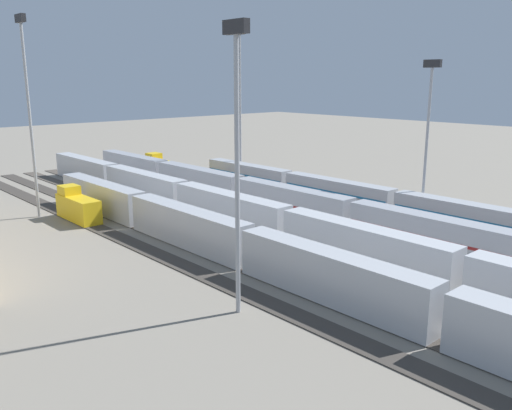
% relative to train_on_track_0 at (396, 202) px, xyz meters
% --- Properties ---
extents(ground_plane, '(400.00, 400.00, 0.00)m').
position_rel_train_on_track_0_xyz_m(ground_plane, '(9.95, 20.00, -2.01)').
color(ground_plane, gray).
extents(track_bed_0, '(140.00, 2.80, 0.12)m').
position_rel_train_on_track_0_xyz_m(track_bed_0, '(9.95, 0.00, -1.95)').
color(track_bed_0, '#3D3833').
rests_on(track_bed_0, ground_plane).
extents(track_bed_1, '(140.00, 2.80, 0.12)m').
position_rel_train_on_track_0_xyz_m(track_bed_1, '(9.95, 5.00, -1.95)').
color(track_bed_1, '#3D3833').
rests_on(track_bed_1, ground_plane).
extents(track_bed_2, '(140.00, 2.80, 0.12)m').
position_rel_train_on_track_0_xyz_m(track_bed_2, '(9.95, 10.00, -1.95)').
color(track_bed_2, '#3D3833').
rests_on(track_bed_2, ground_plane).
extents(track_bed_3, '(140.00, 2.80, 0.12)m').
position_rel_train_on_track_0_xyz_m(track_bed_3, '(9.95, 15.00, -1.95)').
color(track_bed_3, '#3D3833').
rests_on(track_bed_3, ground_plane).
extents(track_bed_4, '(140.00, 2.80, 0.12)m').
position_rel_train_on_track_0_xyz_m(track_bed_4, '(9.95, 20.00, -1.95)').
color(track_bed_4, '#3D3833').
rests_on(track_bed_4, ground_plane).
extents(track_bed_5, '(140.00, 2.80, 0.12)m').
position_rel_train_on_track_0_xyz_m(track_bed_5, '(9.95, 25.00, -1.95)').
color(track_bed_5, '#4C443D').
rests_on(track_bed_5, ground_plane).
extents(track_bed_6, '(140.00, 2.80, 0.12)m').
position_rel_train_on_track_0_xyz_m(track_bed_6, '(9.95, 30.00, -1.95)').
color(track_bed_6, '#4C443D').
rests_on(track_bed_6, ground_plane).
extents(track_bed_7, '(140.00, 2.80, 0.12)m').
position_rel_train_on_track_0_xyz_m(track_bed_7, '(9.95, 35.00, -1.95)').
color(track_bed_7, '#3D3833').
rests_on(track_bed_7, ground_plane).
extents(track_bed_8, '(140.00, 2.80, 0.12)m').
position_rel_train_on_track_0_xyz_m(track_bed_8, '(9.95, 40.00, -1.95)').
color(track_bed_8, '#3D3833').
rests_on(track_bed_8, ground_plane).
extents(train_on_track_0, '(95.60, 3.06, 3.80)m').
position_rel_train_on_track_0_xyz_m(train_on_track_0, '(0.00, 0.00, 0.00)').
color(train_on_track_0, '#B7BABF').
rests_on(train_on_track_0, ground_plane).
extents(train_on_track_5, '(119.80, 3.00, 5.00)m').
position_rel_train_on_track_0_xyz_m(train_on_track_5, '(12.01, 25.00, 0.61)').
color(train_on_track_5, silver).
rests_on(train_on_track_5, ground_plane).
extents(train_on_track_3, '(119.80, 3.06, 5.00)m').
position_rel_train_on_track_0_xyz_m(train_on_track_3, '(9.22, 15.00, 0.59)').
color(train_on_track_3, '#A8AAB2').
rests_on(train_on_track_3, ground_plane).
extents(train_on_track_2, '(10.00, 3.00, 5.00)m').
position_rel_train_on_track_0_xyz_m(train_on_track_2, '(54.50, 10.00, 0.15)').
color(train_on_track_2, gold).
rests_on(train_on_track_2, ground_plane).
extents(train_on_track_8, '(10.00, 3.00, 5.00)m').
position_rel_train_on_track_0_xyz_m(train_on_track_8, '(30.93, 40.00, 0.15)').
color(train_on_track_8, gold).
rests_on(train_on_track_8, ground_plane).
extents(train_on_track_7, '(95.60, 3.00, 5.00)m').
position_rel_train_on_track_0_xyz_m(train_on_track_7, '(-3.53, 35.00, 0.61)').
color(train_on_track_7, '#B7BABF').
rests_on(train_on_track_7, ground_plane).
extents(light_mast_0, '(2.80, 0.70, 24.36)m').
position_rel_train_on_track_0_xyz_m(light_mast_0, '(-2.99, -3.11, 13.76)').
color(light_mast_0, '#9EA0A5').
rests_on(light_mast_0, ground_plane).
extents(light_mast_1, '(2.80, 0.70, 26.33)m').
position_rel_train_on_track_0_xyz_m(light_mast_1, '(-11.45, 43.33, 14.84)').
color(light_mast_1, '#9EA0A5').
rests_on(light_mast_1, ground_plane).
extents(light_mast_2, '(2.80, 0.70, 31.68)m').
position_rel_train_on_track_0_xyz_m(light_mast_2, '(41.32, -2.25, 17.74)').
color(light_mast_2, '#9EA0A5').
rests_on(light_mast_2, ground_plane).
extents(light_mast_3, '(2.80, 0.70, 30.76)m').
position_rel_train_on_track_0_xyz_m(light_mast_3, '(37.20, 43.72, 17.25)').
color(light_mast_3, '#9EA0A5').
rests_on(light_mast_3, ground_plane).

